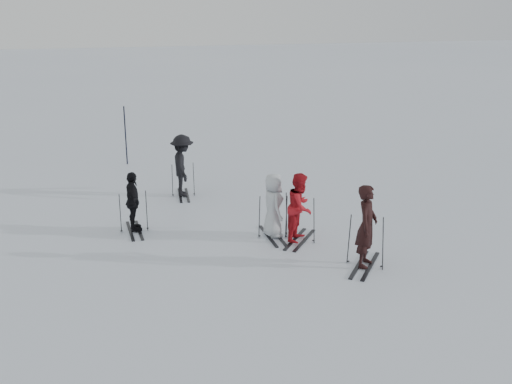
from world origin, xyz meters
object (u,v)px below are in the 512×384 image
(skier_red, at_px, (300,208))
(skier_uphill_left, at_px, (133,203))
(skier_near_dark, at_px, (367,227))
(skier_grey, at_px, (273,206))
(skier_uphill_far, at_px, (183,166))
(piste_marker, at_px, (126,136))

(skier_red, xyz_separation_m, skier_uphill_left, (-4.27, 1.64, -0.08))
(skier_near_dark, distance_m, skier_grey, 2.92)
(skier_uphill_far, bearing_deg, piste_marker, 23.69)
(skier_red, height_order, skier_uphill_far, skier_uphill_far)
(skier_near_dark, relative_size, piste_marker, 0.90)
(skier_red, relative_size, skier_grey, 1.05)
(skier_red, distance_m, skier_grey, 0.76)
(skier_grey, distance_m, skier_uphill_left, 3.84)
(skier_near_dark, bearing_deg, skier_uphill_left, 90.36)
(skier_red, distance_m, skier_uphill_left, 4.57)
(skier_red, relative_size, skier_uphill_far, 0.92)
(skier_uphill_far, distance_m, piste_marker, 4.68)
(skier_grey, xyz_separation_m, piste_marker, (-3.62, 8.46, 0.25))
(skier_near_dark, bearing_deg, skier_red, 63.11)
(piste_marker, bearing_deg, skier_near_dark, -63.87)
(skier_near_dark, height_order, skier_uphill_far, skier_near_dark)
(skier_grey, bearing_deg, skier_uphill_far, 23.00)
(skier_red, relative_size, piste_marker, 0.82)
(skier_near_dark, distance_m, skier_uphill_far, 7.42)
(skier_grey, bearing_deg, skier_uphill_left, 69.03)
(skier_uphill_left, bearing_deg, piste_marker, -4.37)
(skier_uphill_far, height_order, piste_marker, piste_marker)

